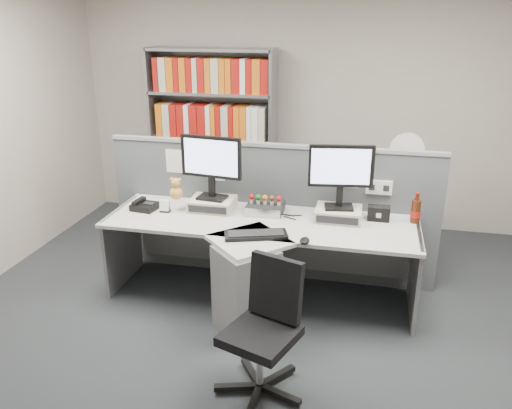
% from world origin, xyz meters
% --- Properties ---
extents(ground, '(5.50, 5.50, 0.00)m').
position_xyz_m(ground, '(0.00, 0.00, 0.00)').
color(ground, '#303439').
rests_on(ground, ground).
extents(room_shell, '(5.04, 5.54, 2.72)m').
position_xyz_m(room_shell, '(0.00, 0.00, 1.79)').
color(room_shell, '#AEA69B').
rests_on(room_shell, ground).
extents(partition, '(3.00, 0.08, 1.27)m').
position_xyz_m(partition, '(0.00, 1.25, 0.65)').
color(partition, '#52565C').
rests_on(partition, ground).
extents(desk, '(2.60, 1.20, 0.72)m').
position_xyz_m(desk, '(0.00, 0.60, 0.46)').
color(desk, beige).
rests_on(desk, ground).
extents(monitor_riser_left, '(0.38, 0.31, 0.10)m').
position_xyz_m(monitor_riser_left, '(-0.47, 0.98, 0.77)').
color(monitor_riser_left, '#BFB99F').
rests_on(monitor_riser_left, desk).
extents(monitor_riser_right, '(0.38, 0.31, 0.10)m').
position_xyz_m(monitor_riser_right, '(0.63, 0.98, 0.77)').
color(monitor_riser_right, '#BFB99F').
rests_on(monitor_riser_right, desk).
extents(monitor_left, '(0.54, 0.20, 0.56)m').
position_xyz_m(monitor_left, '(-0.47, 0.98, 1.15)').
color(monitor_left, black).
rests_on(monitor_left, monitor_riser_left).
extents(monitor_right, '(0.53, 0.20, 0.54)m').
position_xyz_m(monitor_right, '(0.63, 0.98, 1.14)').
color(monitor_right, black).
rests_on(monitor_right, monitor_riser_right).
extents(desktop_pc, '(0.31, 0.27, 0.08)m').
position_xyz_m(desktop_pc, '(0.00, 1.01, 0.76)').
color(desktop_pc, black).
rests_on(desktop_pc, desk).
extents(figurines, '(0.29, 0.05, 0.09)m').
position_xyz_m(figurines, '(-0.01, 0.99, 0.85)').
color(figurines, '#BFB99F').
rests_on(figurines, desktop_pc).
extents(keyboard, '(0.52, 0.32, 0.03)m').
position_xyz_m(keyboard, '(0.04, 0.48, 0.74)').
color(keyboard, black).
rests_on(keyboard, desk).
extents(mouse, '(0.07, 0.12, 0.04)m').
position_xyz_m(mouse, '(0.42, 0.43, 0.74)').
color(mouse, black).
rests_on(mouse, desk).
extents(desk_phone, '(0.23, 0.21, 0.09)m').
position_xyz_m(desk_phone, '(-1.05, 0.84, 0.75)').
color(desk_phone, black).
rests_on(desk_phone, desk).
extents(desk_calendar, '(0.09, 0.07, 0.11)m').
position_xyz_m(desk_calendar, '(-0.85, 0.83, 0.77)').
color(desk_calendar, black).
rests_on(desk_calendar, desk).
extents(plush_toy, '(0.11, 0.11, 0.20)m').
position_xyz_m(plush_toy, '(-0.76, 0.89, 0.90)').
color(plush_toy, '#C59141').
rests_on(plush_toy, monitor_riser_left).
extents(speaker, '(0.18, 0.10, 0.12)m').
position_xyz_m(speaker, '(0.96, 1.04, 0.78)').
color(speaker, black).
rests_on(speaker, desk).
extents(cola_bottle, '(0.08, 0.08, 0.26)m').
position_xyz_m(cola_bottle, '(1.25, 1.05, 0.82)').
color(cola_bottle, '#3F190A').
rests_on(cola_bottle, desk).
extents(shelving_unit, '(1.41, 0.40, 2.00)m').
position_xyz_m(shelving_unit, '(-0.90, 2.44, 0.98)').
color(shelving_unit, gray).
rests_on(shelving_unit, ground).
extents(filing_cabinet, '(0.45, 0.61, 0.70)m').
position_xyz_m(filing_cabinet, '(1.20, 1.99, 0.35)').
color(filing_cabinet, gray).
rests_on(filing_cabinet, ground).
extents(desk_fan, '(0.33, 0.20, 0.57)m').
position_xyz_m(desk_fan, '(1.20, 1.99, 1.06)').
color(desk_fan, white).
rests_on(desk_fan, filing_cabinet).
extents(office_chair, '(0.59, 0.59, 0.88)m').
position_xyz_m(office_chair, '(0.28, -0.33, 0.47)').
color(office_chair, silver).
rests_on(office_chair, ground).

